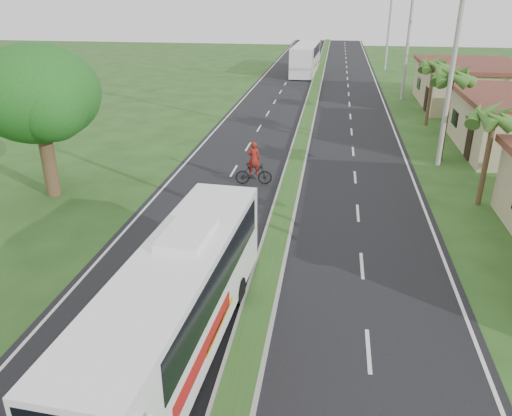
# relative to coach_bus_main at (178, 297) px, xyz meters

# --- Properties ---
(ground) EXTENTS (180.00, 180.00, 0.00)m
(ground) POSITION_rel_coach_bus_main_xyz_m (1.90, 0.89, -1.91)
(ground) COLOR #264519
(ground) RESTS_ON ground
(road_asphalt) EXTENTS (14.00, 160.00, 0.02)m
(road_asphalt) POSITION_rel_coach_bus_main_xyz_m (1.90, 20.89, -1.90)
(road_asphalt) COLOR black
(road_asphalt) RESTS_ON ground
(median_strip) EXTENTS (1.20, 160.00, 0.18)m
(median_strip) POSITION_rel_coach_bus_main_xyz_m (1.90, 20.89, -1.81)
(median_strip) COLOR gray
(median_strip) RESTS_ON ground
(lane_edge_left) EXTENTS (0.12, 160.00, 0.01)m
(lane_edge_left) POSITION_rel_coach_bus_main_xyz_m (-4.80, 20.89, -1.91)
(lane_edge_left) COLOR silver
(lane_edge_left) RESTS_ON ground
(lane_edge_right) EXTENTS (0.12, 160.00, 0.01)m
(lane_edge_right) POSITION_rel_coach_bus_main_xyz_m (8.60, 20.89, -1.91)
(lane_edge_right) COLOR silver
(lane_edge_right) RESTS_ON ground
(shop_far) EXTENTS (8.60, 11.60, 3.82)m
(shop_far) POSITION_rel_coach_bus_main_xyz_m (15.90, 36.89, 0.01)
(shop_far) COLOR tan
(shop_far) RESTS_ON ground
(palm_verge_b) EXTENTS (2.40, 2.40, 5.05)m
(palm_verge_b) POSITION_rel_coach_bus_main_xyz_m (11.30, 12.89, 2.44)
(palm_verge_b) COLOR #473321
(palm_verge_b) RESTS_ON ground
(palm_verge_c) EXTENTS (2.40, 2.40, 5.85)m
(palm_verge_c) POSITION_rel_coach_bus_main_xyz_m (10.70, 19.89, 3.21)
(palm_verge_c) COLOR #473321
(palm_verge_c) RESTS_ON ground
(palm_verge_d) EXTENTS (2.40, 2.40, 5.25)m
(palm_verge_d) POSITION_rel_coach_bus_main_xyz_m (11.20, 28.89, 2.63)
(palm_verge_d) COLOR #473321
(palm_verge_d) RESTS_ON ground
(shade_tree) EXTENTS (6.30, 6.00, 7.54)m
(shade_tree) POSITION_rel_coach_bus_main_xyz_m (-10.21, 10.91, 3.11)
(shade_tree) COLOR #473321
(shade_tree) RESTS_ON ground
(utility_pole_b) EXTENTS (3.20, 0.28, 12.00)m
(utility_pole_b) POSITION_rel_coach_bus_main_xyz_m (10.37, 18.89, 4.34)
(utility_pole_b) COLOR gray
(utility_pole_b) RESTS_ON ground
(utility_pole_c) EXTENTS (1.60, 0.28, 11.00)m
(utility_pole_c) POSITION_rel_coach_bus_main_xyz_m (10.40, 38.89, 3.76)
(utility_pole_c) COLOR gray
(utility_pole_c) RESTS_ON ground
(utility_pole_d) EXTENTS (1.60, 0.28, 10.50)m
(utility_pole_d) POSITION_rel_coach_bus_main_xyz_m (10.40, 58.89, 3.51)
(utility_pole_d) COLOR gray
(utility_pole_d) RESTS_ON ground
(coach_bus_main) EXTENTS (2.85, 10.88, 3.48)m
(coach_bus_main) POSITION_rel_coach_bus_main_xyz_m (0.00, 0.00, 0.00)
(coach_bus_main) COLOR white
(coach_bus_main) RESTS_ON ground
(coach_bus_far) EXTENTS (3.10, 12.28, 3.55)m
(coach_bus_far) POSITION_rel_coach_bus_main_xyz_m (0.10, 54.14, 0.10)
(coach_bus_far) COLOR white
(coach_bus_far) RESTS_ON ground
(motorcyclist) EXTENTS (2.05, 0.81, 2.40)m
(motorcyclist) POSITION_rel_coach_bus_main_xyz_m (-0.10, 13.95, -1.06)
(motorcyclist) COLOR black
(motorcyclist) RESTS_ON ground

